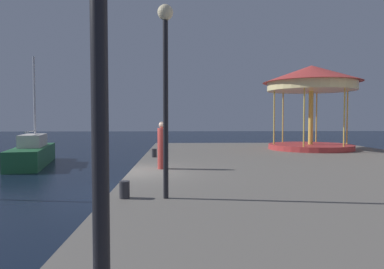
{
  "coord_description": "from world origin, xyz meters",
  "views": [
    {
      "loc": [
        1.72,
        -12.3,
        2.66
      ],
      "look_at": [
        2.35,
        3.93,
        1.91
      ],
      "focal_mm": 32.74,
      "sensor_mm": 36.0,
      "label": 1
    }
  ],
  "objects_px": {
    "lamp_post_mid_promenade": "(165,67)",
    "bollard_center": "(154,153)",
    "person_by_the_water": "(162,147)",
    "sailboat_green": "(32,153)",
    "bollard_north": "(124,190)",
    "carousel": "(311,87)"
  },
  "relations": [
    {
      "from": "lamp_post_mid_promenade",
      "to": "bollard_center",
      "type": "bearing_deg",
      "value": 95.71
    },
    {
      "from": "lamp_post_mid_promenade",
      "to": "person_by_the_water",
      "type": "xyz_separation_m",
      "value": [
        -0.31,
        4.79,
        -2.21
      ]
    },
    {
      "from": "sailboat_green",
      "to": "lamp_post_mid_promenade",
      "type": "bearing_deg",
      "value": -56.45
    },
    {
      "from": "bollard_north",
      "to": "sailboat_green",
      "type": "bearing_deg",
      "value": 120.36
    },
    {
      "from": "lamp_post_mid_promenade",
      "to": "bollard_north",
      "type": "height_order",
      "value": "lamp_post_mid_promenade"
    },
    {
      "from": "sailboat_green",
      "to": "lamp_post_mid_promenade",
      "type": "distance_m",
      "value": 14.86
    },
    {
      "from": "lamp_post_mid_promenade",
      "to": "sailboat_green",
      "type": "bearing_deg",
      "value": 123.55
    },
    {
      "from": "bollard_center",
      "to": "person_by_the_water",
      "type": "bearing_deg",
      "value": -81.8
    },
    {
      "from": "sailboat_green",
      "to": "carousel",
      "type": "bearing_deg",
      "value": 1.88
    },
    {
      "from": "lamp_post_mid_promenade",
      "to": "bollard_center",
      "type": "distance_m",
      "value": 9.18
    },
    {
      "from": "sailboat_green",
      "to": "bollard_north",
      "type": "bearing_deg",
      "value": -59.64
    },
    {
      "from": "sailboat_green",
      "to": "bollard_north",
      "type": "relative_size",
      "value": 16.93
    },
    {
      "from": "lamp_post_mid_promenade",
      "to": "bollard_center",
      "type": "height_order",
      "value": "lamp_post_mid_promenade"
    },
    {
      "from": "carousel",
      "to": "person_by_the_water",
      "type": "height_order",
      "value": "carousel"
    },
    {
      "from": "sailboat_green",
      "to": "person_by_the_water",
      "type": "distance_m",
      "value": 10.68
    },
    {
      "from": "person_by_the_water",
      "to": "sailboat_green",
      "type": "bearing_deg",
      "value": 136.53
    },
    {
      "from": "sailboat_green",
      "to": "person_by_the_water",
      "type": "xyz_separation_m",
      "value": [
        7.72,
        -7.32,
        0.93
      ]
    },
    {
      "from": "lamp_post_mid_promenade",
      "to": "carousel",
      "type": "bearing_deg",
      "value": 56.88
    },
    {
      "from": "person_by_the_water",
      "to": "lamp_post_mid_promenade",
      "type": "bearing_deg",
      "value": -86.34
    },
    {
      "from": "sailboat_green",
      "to": "bollard_center",
      "type": "distance_m",
      "value": 7.94
    },
    {
      "from": "bollard_north",
      "to": "person_by_the_water",
      "type": "distance_m",
      "value": 4.83
    },
    {
      "from": "carousel",
      "to": "lamp_post_mid_promenade",
      "type": "height_order",
      "value": "carousel"
    }
  ]
}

